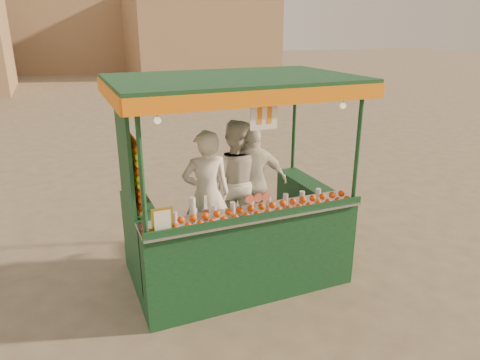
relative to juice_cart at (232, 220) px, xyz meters
name	(u,v)px	position (x,y,z in m)	size (l,w,h in m)	color
ground	(254,262)	(0.42, 0.28, -0.82)	(90.00, 90.00, 0.00)	brown
building_right	(200,33)	(7.42, 24.28, 1.68)	(9.00, 6.00, 5.00)	#9C7659
building_center	(47,17)	(-1.58, 30.28, 2.68)	(14.00, 7.00, 7.00)	#9C7659
juice_cart	(232,220)	(0.00, 0.00, 0.00)	(2.78, 1.80, 2.53)	#0E3519
vendor_left	(207,195)	(-0.25, 0.22, 0.29)	(0.64, 0.46, 1.63)	white
vendor_middle	(235,181)	(0.26, 0.56, 0.30)	(1.00, 0.93, 1.64)	silver
vendor_right	(253,183)	(0.48, 0.46, 0.27)	(0.98, 0.57, 1.58)	white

